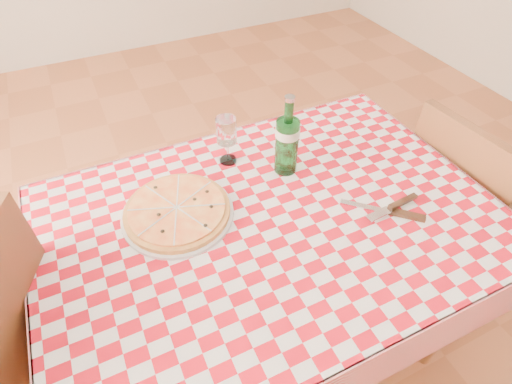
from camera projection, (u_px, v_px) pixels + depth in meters
dining_table at (270, 240)px, 1.21m from camera, size 1.20×0.80×0.75m
tablecloth at (271, 219)px, 1.15m from camera, size 1.30×0.90×0.01m
chair_near at (457, 203)px, 1.54m from camera, size 0.43×0.43×0.88m
pizza_plate at (177, 210)px, 1.14m from camera, size 0.43×0.43×0.04m
water_bottle at (287, 136)px, 1.20m from camera, size 0.08×0.08×0.27m
wine_glass at (227, 141)px, 1.27m from camera, size 0.07×0.07×0.16m
cutlery at (389, 209)px, 1.15m from camera, size 0.31×0.28×0.03m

